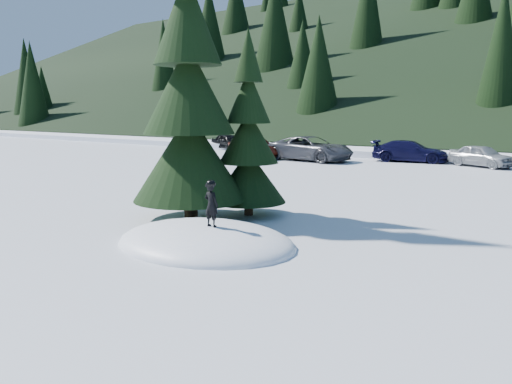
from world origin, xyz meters
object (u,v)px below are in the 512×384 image
Objects in this scene: car_0 at (229,142)px; car_3 at (410,151)px; spruce_short at (248,144)px; child_skier at (211,205)px; spruce_tall at (189,101)px; car_1 at (254,148)px; car_4 at (482,156)px; car_2 at (311,149)px.

car_0 is 0.83× the size of car_3.
spruce_short reaches higher than child_skier.
spruce_tall is 19.82m from car_3.
child_skier is 0.24× the size of car_1.
car_4 is at bearing -106.04° from car_3.
spruce_tall is 2.11× the size of car_1.
spruce_tall is at bearing -125.54° from spruce_short.
spruce_short is 25.50m from car_0.
car_3 is 4.14m from car_4.
child_skier is 20.39m from car_2.
car_2 is at bearing -67.38° from child_skier.
spruce_tall reaches higher than car_4.
child_skier is (2.49, -1.90, -2.35)m from spruce_tall.
car_2 is at bearing 109.44° from spruce_tall.
spruce_short is 3.79m from child_skier.
car_0 is at bearing 74.84° from car_3.
car_1 is at bearing -109.59° from car_0.
car_4 is (0.94, 21.20, -0.36)m from child_skier.
car_3 is at bearing 108.40° from car_4.
car_2 is at bearing 108.03° from car_3.
spruce_short is 18.09m from car_1.
spruce_tall is at bearing 170.57° from car_3.
car_3 reaches higher than car_0.
car_1 is 3.91m from car_2.
car_0 is (-16.72, 19.20, -1.47)m from spruce_short.
car_0 reaches higher than car_4.
car_4 is (13.15, 3.39, -0.06)m from car_1.
spruce_short is at bearing -164.75° from car_4.
car_1 is at bearing 126.47° from spruce_short.
car_2 is at bearing 114.26° from spruce_short.
car_0 is 0.91× the size of car_1.
spruce_short is 16.83m from car_2.
car_1 reaches higher than car_4.
car_4 is (2.43, 17.90, -1.49)m from spruce_short.
child_skier is 21.22m from car_4.
spruce_short reaches higher than car_2.
car_1 is at bearing 100.97° from car_3.
child_skier is at bearing -65.77° from spruce_short.
car_3 is (-0.70, 19.63, -2.67)m from spruce_tall.
car_2 reaches higher than car_3.
spruce_tall is at bearing -167.09° from car_4.
car_0 is at bearing 69.17° from car_1.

